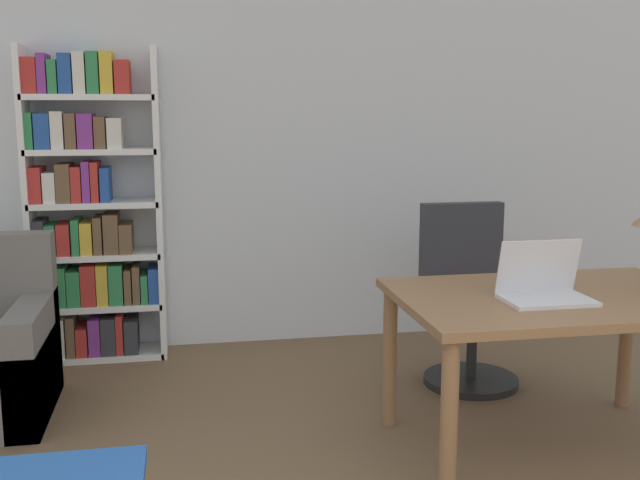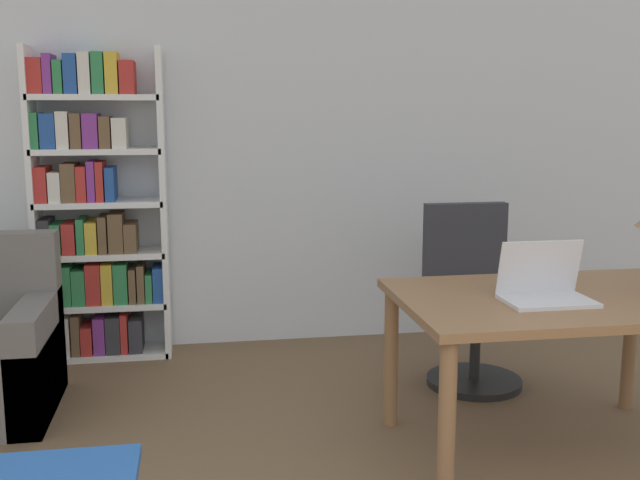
# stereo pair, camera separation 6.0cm
# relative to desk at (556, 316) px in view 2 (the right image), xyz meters

# --- Properties ---
(wall_back) EXTENTS (8.00, 0.06, 2.70)m
(wall_back) POSITION_rel_desk_xyz_m (-0.95, 1.95, 0.70)
(wall_back) COLOR silver
(wall_back) RESTS_ON ground_plane
(desk) EXTENTS (1.42, 0.96, 0.75)m
(desk) POSITION_rel_desk_xyz_m (0.00, 0.00, 0.00)
(desk) COLOR olive
(desk) RESTS_ON ground_plane
(laptop) EXTENTS (0.38, 0.25, 0.26)m
(laptop) POSITION_rel_desk_xyz_m (-0.10, -0.08, 0.15)
(laptop) COLOR silver
(laptop) RESTS_ON desk
(office_chair) EXTENTS (0.54, 0.54, 1.03)m
(office_chair) POSITION_rel_desk_xyz_m (-0.03, 0.95, -0.19)
(office_chair) COLOR black
(office_chair) RESTS_ON ground_plane
(bookshelf) EXTENTS (0.81, 0.28, 1.95)m
(bookshelf) POSITION_rel_desk_xyz_m (-2.22, 1.76, 0.26)
(bookshelf) COLOR white
(bookshelf) RESTS_ON ground_plane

